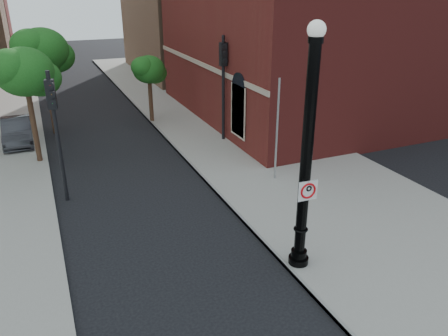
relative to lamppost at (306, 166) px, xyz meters
name	(u,v)px	position (x,y,z in m)	size (l,w,h in m)	color
ground	(214,272)	(-2.42, 0.70, -3.24)	(120.00, 120.00, 0.00)	black
sidewalk_right	(248,140)	(3.58, 10.70, -3.18)	(8.00, 60.00, 0.12)	gray
curb_edge	(177,150)	(-0.37, 10.70, -3.17)	(0.10, 60.00, 0.14)	gray
brick_wall_building	(362,9)	(13.58, 14.70, 3.01)	(22.30, 16.30, 12.50)	maroon
lamppost	(306,166)	(0.00, 0.00, 0.00)	(0.59, 0.59, 7.03)	black
no_parking_sign	(308,191)	(0.01, -0.18, -0.66)	(0.59, 0.08, 0.59)	white
parked_car	(17,131)	(-7.68, 15.17, -2.58)	(1.41, 4.04, 1.33)	#2C2C30
traffic_signal_left	(54,116)	(-5.95, 7.26, 0.14)	(0.36, 0.43, 5.03)	black
traffic_signal_right	(223,72)	(2.38, 11.19, 0.44)	(0.34, 0.44, 5.47)	black
utility_pole	(277,132)	(2.38, 5.64, -1.04)	(0.09, 0.09, 4.41)	#999999
street_tree_a	(25,73)	(-6.73, 11.84, 0.96)	(2.96, 2.67, 5.33)	#322114
street_tree_b	(43,51)	(-5.77, 16.24, 1.28)	(3.18, 2.87, 5.73)	#322114
street_tree_c	(149,70)	(-0.24, 16.02, -0.10)	(2.22, 2.01, 4.00)	#322114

